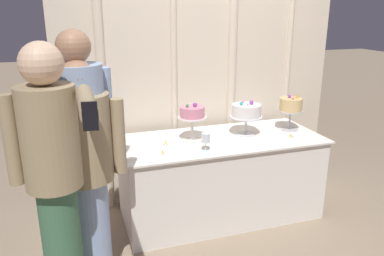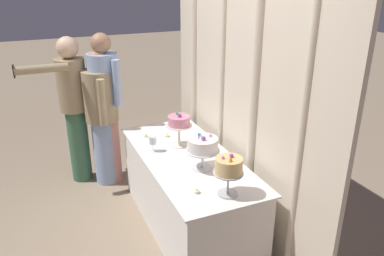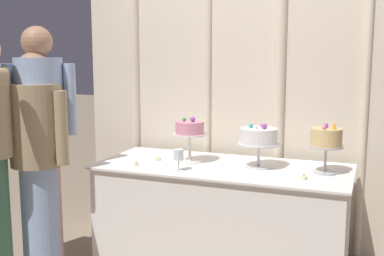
{
  "view_description": "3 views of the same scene",
  "coord_description": "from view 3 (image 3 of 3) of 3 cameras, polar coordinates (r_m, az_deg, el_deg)",
  "views": [
    {
      "loc": [
        -1.21,
        -2.79,
        1.81
      ],
      "look_at": [
        -0.22,
        0.24,
        0.81
      ],
      "focal_mm": 35.71,
      "sensor_mm": 36.0,
      "label": 1
    },
    {
      "loc": [
        2.84,
        -1.09,
        2.28
      ],
      "look_at": [
        -0.19,
        0.23,
        0.92
      ],
      "focal_mm": 35.95,
      "sensor_mm": 36.0,
      "label": 2
    },
    {
      "loc": [
        0.96,
        -3.02,
        1.51
      ],
      "look_at": [
        -0.29,
        0.25,
        0.96
      ],
      "focal_mm": 44.49,
      "sensor_mm": 36.0,
      "label": 3
    }
  ],
  "objects": [
    {
      "name": "draped_curtain",
      "position": [
        3.75,
        5.85,
        7.55
      ],
      "size": [
        2.69,
        0.16,
        2.71
      ],
      "color": "beige",
      "rests_on": "ground_plane"
    },
    {
      "name": "cake_table",
      "position": [
        3.46,
        3.62,
        -10.43
      ],
      "size": [
        1.76,
        0.77,
        0.73
      ],
      "color": "white",
      "rests_on": "ground_plane"
    },
    {
      "name": "cake_display_leftmost",
      "position": [
        3.41,
        -0.26,
        -0.37
      ],
      "size": [
        0.25,
        0.25,
        0.33
      ],
      "color": "silver",
      "rests_on": "cake_table"
    },
    {
      "name": "cake_display_center",
      "position": [
        3.28,
        8.01,
        -1.2
      ],
      "size": [
        0.29,
        0.29,
        0.31
      ],
      "color": "silver",
      "rests_on": "cake_table"
    },
    {
      "name": "cake_display_rightmost",
      "position": [
        3.21,
        15.79,
        -1.36
      ],
      "size": [
        0.22,
        0.22,
        0.35
      ],
      "color": "#B2B2B7",
      "rests_on": "cake_table"
    },
    {
      "name": "wine_glass",
      "position": [
        3.18,
        -1.62,
        -3.31
      ],
      "size": [
        0.07,
        0.07,
        0.15
      ],
      "color": "silver",
      "rests_on": "cake_table"
    },
    {
      "name": "tealight_far_left",
      "position": [
        3.38,
        -6.74,
        -4.31
      ],
      "size": [
        0.04,
        0.04,
        0.03
      ],
      "color": "beige",
      "rests_on": "cake_table"
    },
    {
      "name": "tealight_near_left",
      "position": [
        3.52,
        -4.13,
        -3.73
      ],
      "size": [
        0.05,
        0.05,
        0.04
      ],
      "color": "beige",
      "rests_on": "cake_table"
    },
    {
      "name": "tealight_near_right",
      "position": [
        3.07,
        13.25,
        -5.81
      ],
      "size": [
        0.04,
        0.04,
        0.04
      ],
      "color": "beige",
      "rests_on": "cake_table"
    },
    {
      "name": "guest_man_pink_jacket",
      "position": [
        3.44,
        -17.58,
        -1.14
      ],
      "size": [
        0.44,
        0.44,
        1.7
      ],
      "color": "#D6938E",
      "rests_on": "ground_plane"
    },
    {
      "name": "guest_man_dark_suit",
      "position": [
        3.42,
        -18.0,
        -3.21
      ],
      "size": [
        0.52,
        0.39,
        1.52
      ],
      "color": "#93ADD6",
      "rests_on": "ground_plane"
    }
  ]
}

